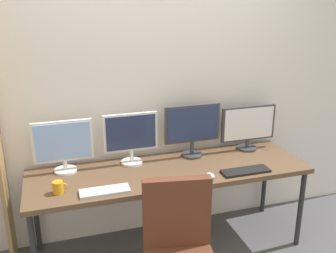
{
  "coord_description": "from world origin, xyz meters",
  "views": [
    {
      "loc": [
        -0.85,
        -2.1,
        2.07
      ],
      "look_at": [
        0.0,
        0.65,
        1.09
      ],
      "focal_mm": 41.1,
      "sensor_mm": 36.0,
      "label": 1
    }
  ],
  "objects": [
    {
      "name": "monitor_center_right",
      "position": [
        0.27,
        0.81,
        1.0
      ],
      "size": [
        0.49,
        0.18,
        0.46
      ],
      "color": "#38383D",
      "rests_on": "desk"
    },
    {
      "name": "wall_back",
      "position": [
        0.0,
        1.02,
        1.3
      ],
      "size": [
        4.65,
        0.1,
        2.6
      ],
      "color": "silver",
      "rests_on": "ground_plane"
    },
    {
      "name": "keyboard_right",
      "position": [
        0.56,
        0.37,
        0.75
      ],
      "size": [
        0.39,
        0.13,
        0.02
      ],
      "primitive_type": "cube",
      "color": "black",
      "rests_on": "desk"
    },
    {
      "name": "monitor_far_left",
      "position": [
        -0.81,
        0.81,
        0.97
      ],
      "size": [
        0.46,
        0.18,
        0.42
      ],
      "color": "silver",
      "rests_on": "desk"
    },
    {
      "name": "keyboard_left",
      "position": [
        -0.56,
        0.37,
        0.75
      ],
      "size": [
        0.36,
        0.13,
        0.02
      ],
      "primitive_type": "cube",
      "color": "silver",
      "rests_on": "desk"
    },
    {
      "name": "monitor_far_right",
      "position": [
        0.81,
        0.81,
        0.96
      ],
      "size": [
        0.52,
        0.18,
        0.41
      ],
      "color": "#38383D",
      "rests_on": "desk"
    },
    {
      "name": "monitor_center_left",
      "position": [
        -0.27,
        0.81,
        0.98
      ],
      "size": [
        0.45,
        0.18,
        0.43
      ],
      "color": "silver",
      "rests_on": "desk"
    },
    {
      "name": "coffee_mug",
      "position": [
        -0.87,
        0.46,
        0.79
      ],
      "size": [
        0.11,
        0.08,
        0.09
      ],
      "color": "orange",
      "rests_on": "desk"
    },
    {
      "name": "desk",
      "position": [
        0.0,
        0.6,
        0.69
      ],
      "size": [
        2.25,
        0.68,
        0.74
      ],
      "color": "brown",
      "rests_on": "ground_plane"
    },
    {
      "name": "computer_mouse",
      "position": [
        0.26,
        0.37,
        0.76
      ],
      "size": [
        0.06,
        0.1,
        0.03
      ],
      "primitive_type": "ellipsoid",
      "color": "silver",
      "rests_on": "desk"
    }
  ]
}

